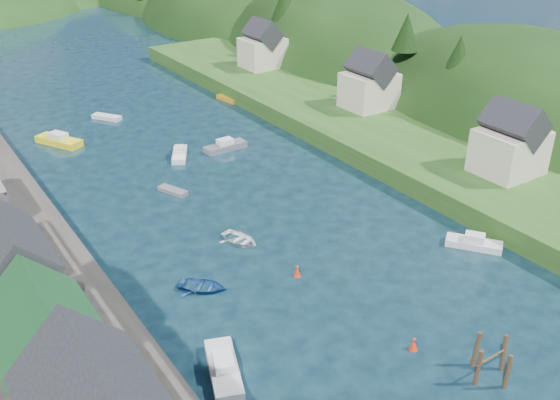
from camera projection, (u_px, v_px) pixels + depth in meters
ground at (184, 162)px, 79.42m from camera, size 600.00×600.00×0.00m
hillside_right at (336, 103)px, 123.57m from camera, size 36.00×245.56×48.00m
hill_trees at (129, 49)px, 86.66m from camera, size 92.84×151.40×12.77m
quay_left at (66, 364)px, 44.96m from camera, size 12.00×110.00×2.00m
terrace_right at (384, 137)px, 83.91m from camera, size 16.00×120.00×2.40m
right_bank_cottages at (363, 85)px, 89.40m from camera, size 9.00×59.24×8.41m
piling_cluster_far at (491, 363)px, 44.70m from camera, size 3.37×3.13×3.68m
channel_buoy_near at (414, 344)px, 47.67m from camera, size 0.70×0.70×1.10m
channel_buoy_far at (297, 271)px, 56.50m from camera, size 0.70×0.70×1.10m
moored_boats at (285, 265)px, 57.36m from camera, size 34.63×86.51×2.10m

